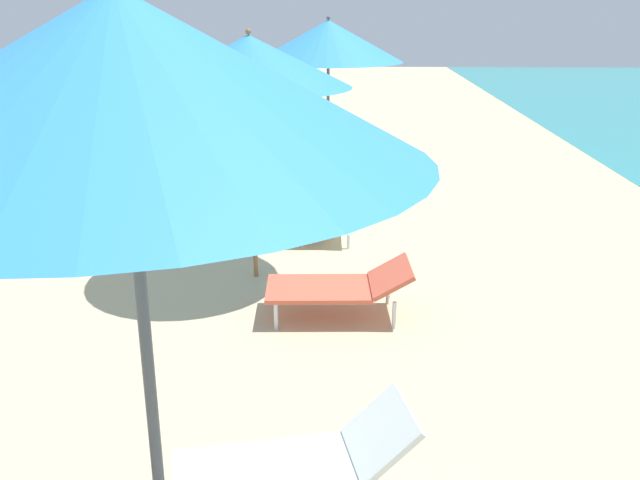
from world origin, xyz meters
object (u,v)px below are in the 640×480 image
at_px(lounger_fourth_inland, 340,286).
at_px(cooler_box, 240,132).
at_px(lounger_farthest_inland, 388,175).
at_px(umbrella_third, 121,78).
at_px(lounger_fourth_shoreside, 304,222).
at_px(umbrella_fourth, 249,62).
at_px(lounger_farthest_shoreside, 355,151).
at_px(lounger_third_shoreside, 299,461).
at_px(umbrella_farthest, 328,41).

distance_m(lounger_fourth_inland, cooler_box, 9.39).
height_order(lounger_fourth_inland, lounger_farthest_inland, lounger_farthest_inland).
bearing_deg(umbrella_third, lounger_fourth_shoreside, 87.30).
height_order(lounger_fourth_shoreside, cooler_box, lounger_fourth_shoreside).
xyz_separation_m(umbrella_third, umbrella_fourth, (-0.19, 4.60, -0.30)).
xyz_separation_m(lounger_fourth_inland, cooler_box, (-2.31, 9.10, -0.16)).
height_order(umbrella_third, lounger_farthest_inland, umbrella_third).
bearing_deg(lounger_farthest_shoreside, lounger_fourth_shoreside, 86.36).
xyz_separation_m(umbrella_third, lounger_fourth_inland, (0.75, 3.61, -2.28)).
bearing_deg(lounger_farthest_inland, lounger_third_shoreside, 95.84).
distance_m(umbrella_fourth, lounger_farthest_inland, 4.27).
bearing_deg(lounger_fourth_inland, lounger_farthest_inland, -101.74).
xyz_separation_m(umbrella_third, lounger_farthest_inland, (1.45, 8.02, -2.27)).
xyz_separation_m(umbrella_fourth, umbrella_farthest, (0.68, 4.42, -0.02)).
height_order(umbrella_fourth, lounger_fourth_inland, umbrella_fourth).
height_order(lounger_third_shoreside, lounger_farthest_inland, lounger_third_shoreside).
bearing_deg(lounger_fourth_shoreside, umbrella_farthest, -95.38).
distance_m(lounger_third_shoreside, lounger_farthest_inland, 7.08).
xyz_separation_m(lounger_fourth_shoreside, cooler_box, (-1.84, 6.90, -0.10)).
distance_m(lounger_farthest_shoreside, lounger_farthest_inland, 2.10).
bearing_deg(lounger_farthest_shoreside, lounger_third_shoreside, 92.83).
distance_m(lounger_fourth_shoreside, lounger_farthest_shoreside, 4.31).
height_order(lounger_fourth_shoreside, lounger_farthest_inland, lounger_farthest_inland).
bearing_deg(cooler_box, lounger_farthest_inland, -57.26).
bearing_deg(lounger_fourth_inland, umbrella_farthest, -89.97).
bearing_deg(cooler_box, lounger_fourth_inland, -75.77).
bearing_deg(umbrella_fourth, umbrella_third, -87.69).
bearing_deg(lounger_farthest_inland, umbrella_third, 93.07).
xyz_separation_m(umbrella_third, cooler_box, (-1.56, 12.71, -2.45)).
bearing_deg(lounger_fourth_inland, umbrella_third, 75.68).
relative_size(lounger_third_shoreside, lounger_fourth_shoreside, 1.04).
distance_m(umbrella_fourth, lounger_farthest_shoreside, 5.93).
height_order(umbrella_fourth, umbrella_farthest, umbrella_farthest).
relative_size(umbrella_fourth, lounger_farthest_inland, 1.95).
bearing_deg(umbrella_third, umbrella_fourth, 92.31).
bearing_deg(umbrella_third, lounger_third_shoreside, 62.08).
relative_size(lounger_third_shoreside, lounger_fourth_inland, 1.08).
relative_size(umbrella_third, umbrella_farthest, 1.11).
bearing_deg(lounger_fourth_shoreside, lounger_farthest_shoreside, -100.71).
bearing_deg(lounger_fourth_shoreside, lounger_fourth_inland, 100.61).
distance_m(umbrella_fourth, umbrella_farthest, 4.48).
relative_size(umbrella_third, lounger_farthest_inland, 2.21).
bearing_deg(umbrella_farthest, cooler_box, 119.16).
height_order(umbrella_farthest, cooler_box, umbrella_farthest).
xyz_separation_m(lounger_third_shoreside, lounger_fourth_shoreside, (-0.25, 4.81, -0.04)).
height_order(umbrella_fourth, lounger_farthest_inland, umbrella_fourth).
relative_size(lounger_fourth_shoreside, lounger_fourth_inland, 1.04).
bearing_deg(cooler_box, lounger_farthest_shoreside, -46.37).
xyz_separation_m(lounger_farthest_shoreside, lounger_farthest_inland, (0.49, -2.04, 0.04)).
distance_m(lounger_fourth_shoreside, lounger_farthest_inland, 2.51).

